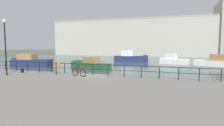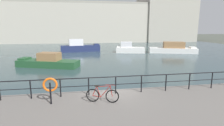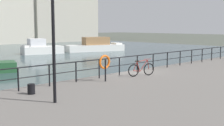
% 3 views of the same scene
% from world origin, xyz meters
% --- Properties ---
extents(ground_plane, '(240.00, 240.00, 0.00)m').
position_xyz_m(ground_plane, '(0.00, 0.00, 0.00)').
color(ground_plane, '#4C5147').
extents(water_basin, '(80.00, 60.00, 0.01)m').
position_xyz_m(water_basin, '(0.00, 30.20, 0.01)').
color(water_basin, '#33474C').
rests_on(water_basin, ground_plane).
extents(harbor_building, '(74.67, 15.07, 17.37)m').
position_xyz_m(harbor_building, '(7.66, 53.08, 6.83)').
color(harbor_building, '#B2AD9E').
rests_on(harbor_building, ground_plane).
extents(moored_small_launch, '(9.16, 5.31, 2.14)m').
position_xyz_m(moored_small_launch, '(15.50, 21.16, 0.80)').
color(moored_small_launch, white).
rests_on(moored_small_launch, water_basin).
extents(moored_red_daysailer, '(7.91, 4.54, 1.78)m').
position_xyz_m(moored_red_daysailer, '(-6.07, 11.87, 0.62)').
color(moored_red_daysailer, '#23512D').
rests_on(moored_red_daysailer, water_basin).
extents(moored_cabin_cruiser, '(8.04, 2.94, 2.55)m').
position_xyz_m(moored_cabin_cruiser, '(-2.45, 25.98, 0.95)').
color(moored_cabin_cruiser, navy).
rests_on(moored_cabin_cruiser, water_basin).
extents(moored_blue_motorboat, '(5.86, 3.64, 2.08)m').
position_xyz_m(moored_blue_motorboat, '(7.20, 22.97, 0.77)').
color(moored_blue_motorboat, white).
rests_on(moored_blue_motorboat, water_basin).
extents(quay_railing, '(25.54, 0.07, 1.08)m').
position_xyz_m(quay_railing, '(0.19, -0.75, 1.62)').
color(quay_railing, black).
rests_on(quay_railing, quay_promenade).
extents(parked_bicycle, '(1.72, 0.55, 0.98)m').
position_xyz_m(parked_bicycle, '(-0.73, -1.87, 1.27)').
color(parked_bicycle, black).
rests_on(parked_bicycle, quay_promenade).
extents(life_ring_stand, '(0.75, 0.16, 1.40)m').
position_xyz_m(life_ring_stand, '(-3.37, -1.62, 1.85)').
color(life_ring_stand, black).
rests_on(life_ring_stand, quay_promenade).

